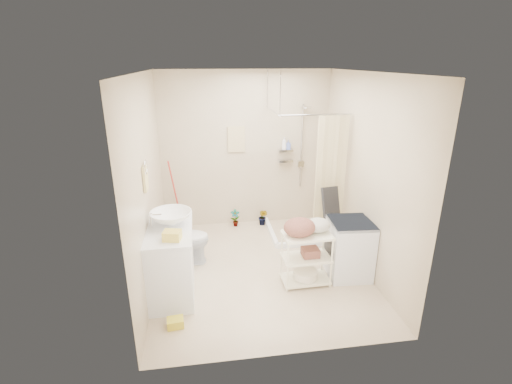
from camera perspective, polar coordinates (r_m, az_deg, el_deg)
floor at (r=5.25m, az=0.65°, el=-11.73°), size 3.20×3.20×0.00m
ceiling at (r=4.48m, az=0.78°, el=17.96°), size 2.80×3.20×0.04m
wall_back at (r=6.23m, az=-1.64°, el=6.37°), size 2.80×0.04×2.60m
wall_front at (r=3.24m, az=5.23°, el=-6.68°), size 2.80×0.04×2.60m
wall_left at (r=4.70m, az=-16.41°, el=1.07°), size 0.04×3.20×2.60m
wall_right at (r=5.11m, az=16.43°, el=2.55°), size 0.04×3.20×2.60m
vanity at (r=4.67m, az=-13.01°, el=-10.36°), size 0.57×1.00×0.88m
sink at (r=4.52m, az=-12.94°, el=-3.93°), size 0.50×0.50×0.17m
counter_basket at (r=4.17m, az=-12.79°, el=-6.53°), size 0.21×0.18×0.10m
floor_basket at (r=4.33m, az=-12.31°, el=-18.84°), size 0.27×0.22×0.14m
toilet at (r=5.34m, az=-11.13°, el=-7.11°), size 0.73×0.43×0.72m
mop at (r=6.25m, az=-12.66°, el=-0.59°), size 0.13×0.13×1.24m
potted_plant_a at (r=6.43m, az=-3.22°, el=-4.02°), size 0.17×0.12×0.30m
potted_plant_b at (r=6.47m, az=1.08°, el=-3.87°), size 0.21×0.21×0.30m
hanging_towel at (r=6.15m, az=-3.04°, el=8.09°), size 0.28×0.03×0.42m
towel_ring at (r=4.45m, az=-16.68°, el=2.34°), size 0.04×0.22×0.34m
tp_holder at (r=4.94m, az=-15.24°, el=-5.10°), size 0.08×0.12×0.14m
shower at (r=5.93m, az=7.22°, el=3.04°), size 1.10×1.10×2.10m
shampoo_bottle_a at (r=6.22m, az=4.36°, el=7.48°), size 0.09×0.09×0.21m
shampoo_bottle_b at (r=6.26m, az=4.99°, el=7.28°), size 0.07×0.08×0.15m
washing_machine at (r=5.09m, az=14.14°, el=-8.41°), size 0.57×0.58×0.78m
laundry_rack at (r=4.80m, az=7.75°, el=-9.42°), size 0.61×0.37×0.83m
ironing_board at (r=5.25m, az=11.73°, el=-5.14°), size 0.33×0.24×1.14m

